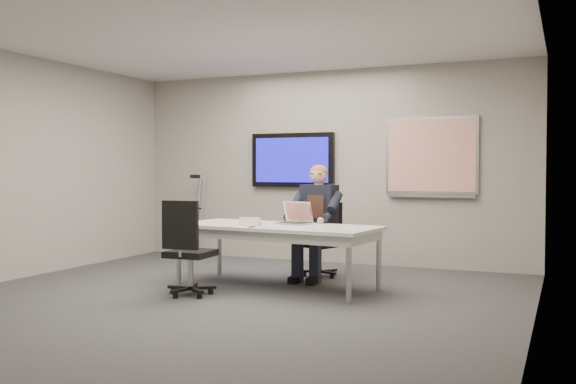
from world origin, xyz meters
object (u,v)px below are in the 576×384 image
at_px(seated_person, 314,233).
at_px(office_chair_far, 322,253).
at_px(office_chair_near, 189,266).
at_px(laptop, 295,218).
at_px(conference_table, 276,232).

bearing_deg(seated_person, office_chair_far, 92.63).
height_order(office_chair_near, seated_person, seated_person).
xyz_separation_m(office_chair_far, laptop, (-0.06, -0.73, 0.49)).
height_order(conference_table, office_chair_near, office_chair_near).
xyz_separation_m(conference_table, laptop, (0.14, 0.21, 0.15)).
bearing_deg(office_chair_near, conference_table, -131.81).
bearing_deg(laptop, office_chair_near, -120.67).
relative_size(office_chair_far, seated_person, 0.66).
distance_m(office_chair_far, office_chair_near, 1.96).
bearing_deg(laptop, office_chair_far, 92.26).
bearing_deg(office_chair_near, laptop, -130.86).
bearing_deg(seated_person, laptop, -90.26).
relative_size(seated_person, laptop, 3.58).
distance_m(office_chair_near, laptop, 1.39).
bearing_deg(office_chair_far, conference_table, -83.14).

